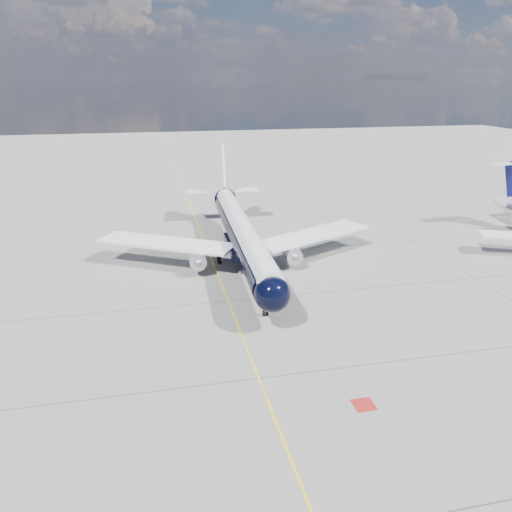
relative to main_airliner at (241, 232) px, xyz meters
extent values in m
plane|color=gray|center=(-3.75, 8.05, -4.00)|extent=(320.00, 320.00, 0.00)
cube|color=yellow|center=(-3.75, 3.05, -4.00)|extent=(0.16, 160.00, 0.01)
cube|color=maroon|center=(3.05, -31.95, -4.00)|extent=(1.60, 1.60, 0.01)
cylinder|color=black|center=(-0.05, -1.24, -0.18)|extent=(4.84, 34.69, 3.46)
sphere|color=black|center=(-0.78, -19.43, -0.18)|extent=(3.59, 3.59, 3.46)
cone|color=black|center=(0.81, 20.13, 0.37)|extent=(3.71, 6.50, 3.46)
cylinder|color=white|center=(-0.05, -1.24, 0.69)|extent=(4.16, 36.48, 2.70)
cube|color=black|center=(-0.79, -19.61, 0.32)|extent=(2.23, 1.18, 0.50)
cube|color=white|center=(-9.54, 0.51, -1.00)|extent=(17.38, 12.74, 0.29)
cube|color=white|center=(9.55, -0.26, -1.00)|extent=(17.72, 11.68, 0.29)
cube|color=black|center=(-0.05, -1.24, -1.45)|extent=(4.18, 9.25, 0.91)
cylinder|color=silver|center=(-6.03, -2.82, -2.04)|extent=(2.20, 4.26, 2.04)
cylinder|color=silver|center=(5.79, -3.30, -2.04)|extent=(2.20, 4.26, 2.04)
sphere|color=gray|center=(-6.11, -4.73, -2.04)|extent=(1.04, 1.04, 1.00)
sphere|color=gray|center=(5.71, -5.21, -2.04)|extent=(1.04, 1.04, 1.00)
cube|color=white|center=(-6.03, -2.64, -1.36)|extent=(0.32, 2.92, 1.00)
cube|color=white|center=(5.79, -3.11, -1.36)|extent=(0.32, 2.92, 1.00)
cube|color=white|center=(0.79, 19.67, 5.01)|extent=(0.52, 5.78, 7.76)
cube|color=white|center=(0.81, 20.13, 1.10)|extent=(11.94, 3.38, 0.20)
cylinder|color=gray|center=(-0.65, -16.24, -2.86)|extent=(0.17, 0.17, 1.91)
cylinder|color=black|center=(-0.83, -16.24, -3.68)|extent=(0.19, 0.64, 0.64)
cylinder|color=black|center=(-0.47, -16.25, -3.68)|extent=(0.19, 0.64, 0.64)
cylinder|color=gray|center=(-2.90, 0.24, -2.77)|extent=(0.25, 0.25, 1.73)
cylinder|color=gray|center=(2.91, 0.01, -2.77)|extent=(0.25, 0.25, 1.73)
cylinder|color=black|center=(-2.92, -0.26, -3.50)|extent=(0.45, 1.02, 1.00)
cylinder|color=black|center=(-2.88, 0.74, -3.50)|extent=(0.45, 1.02, 1.00)
cylinder|color=black|center=(2.89, -0.49, -3.50)|extent=(0.45, 1.02, 1.00)
cylinder|color=black|center=(2.93, 0.51, -3.50)|extent=(0.45, 1.02, 1.00)
cone|color=white|center=(44.86, 8.50, -0.35)|extent=(3.17, 5.40, 2.81)
camera|label=1|loc=(-11.36, -60.37, 18.75)|focal=35.00mm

